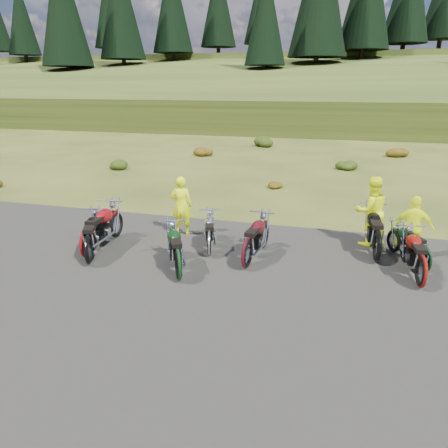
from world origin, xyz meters
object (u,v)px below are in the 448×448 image
(motorcycle_3, at_px, (209,256))
(motorcycle_7, at_px, (421,273))
(motorcycle_0, at_px, (90,265))
(person_middle, at_px, (181,207))

(motorcycle_3, height_order, motorcycle_7, motorcycle_7)
(motorcycle_3, bearing_deg, motorcycle_0, 100.55)
(motorcycle_3, bearing_deg, motorcycle_7, -102.06)
(motorcycle_0, height_order, motorcycle_3, motorcycle_0)
(motorcycle_0, xyz_separation_m, motorcycle_3, (2.71, 1.37, 0.00))
(motorcycle_3, xyz_separation_m, motorcycle_7, (5.20, 0.39, 0.00))
(motorcycle_3, height_order, person_middle, person_middle)
(motorcycle_7, distance_m, person_middle, 6.65)
(motorcycle_3, bearing_deg, person_middle, 26.73)
(motorcycle_7, bearing_deg, motorcycle_3, 68.58)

